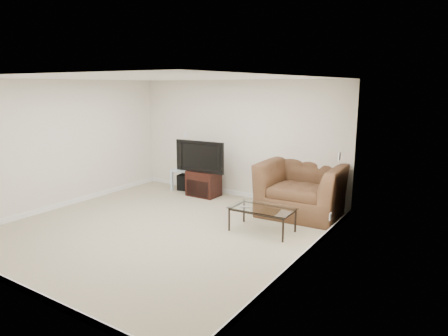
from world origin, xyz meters
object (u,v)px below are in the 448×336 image
Objects in this scene: recliner at (303,180)px; coffee_table at (262,220)px; subwoofer at (187,182)px; television at (203,156)px; side_table at (186,179)px; tv_stand at (204,183)px.

coffee_table is (-0.20, -1.23, -0.46)m from recliner.
subwoofer is 2.97m from recliner.
television reaches higher than side_table.
tv_stand is at bearing 176.11° from recliner.
side_table is 1.39× the size of subwoofer.
tv_stand is at bearing -16.92° from side_table.
recliner is (2.92, -0.25, 0.48)m from subwoofer.
tv_stand reaches higher than coffee_table.
tv_stand is 0.67m from subwoofer.
tv_stand is 0.69m from side_table.
subwoofer is (-0.63, 0.25, -0.72)m from television.
side_table is (-0.65, 0.23, -0.65)m from television.
television is 0.99m from subwoofer.
subwoofer is at bearing 171.91° from recliner.
coffee_table is at bearing -28.57° from subwoofer.
side_table reaches higher than subwoofer.
side_table is 3.12m from coffee_table.
coffee_table is at bearing -30.55° from tv_stand.
recliner is 1.45× the size of coffee_table.
recliner is at bearing -4.96° from subwoofer.
television is 1.05× the size of coffee_table.
television is 2.53m from coffee_table.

